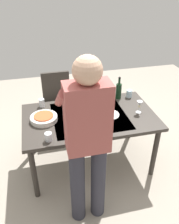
# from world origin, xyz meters

# --- Properties ---
(ground_plane) EXTENTS (6.00, 6.00, 0.00)m
(ground_plane) POSITION_xyz_m (0.00, 0.00, 0.00)
(ground_plane) COLOR #9E9384
(dining_table) EXTENTS (1.52, 0.89, 0.72)m
(dining_table) POSITION_xyz_m (0.00, 0.00, 0.65)
(dining_table) COLOR #332D28
(dining_table) RESTS_ON ground_plane
(chair_near) EXTENTS (0.40, 0.40, 0.91)m
(chair_near) POSITION_xyz_m (0.28, -0.83, 0.53)
(chair_near) COLOR black
(chair_near) RESTS_ON ground_plane
(person_server) EXTENTS (0.42, 0.61, 1.69)m
(person_server) POSITION_xyz_m (0.19, 0.71, 0.96)
(person_server) COLOR #2D2D38
(person_server) RESTS_ON ground_plane
(wine_bottle) EXTENTS (0.07, 0.07, 0.30)m
(wine_bottle) POSITION_xyz_m (-0.46, -0.32, 0.83)
(wine_bottle) COLOR black
(wine_bottle) RESTS_ON dining_table
(wine_glass_left) EXTENTS (0.07, 0.07, 0.15)m
(wine_glass_left) POSITION_xyz_m (-0.58, 0.07, 0.83)
(wine_glass_left) COLOR white
(wine_glass_left) RESTS_ON dining_table
(water_cup_near_left) EXTENTS (0.07, 0.07, 0.10)m
(water_cup_near_left) POSITION_xyz_m (0.52, -0.35, 0.77)
(water_cup_near_left) COLOR silver
(water_cup_near_left) RESTS_ON dining_table
(water_cup_near_right) EXTENTS (0.07, 0.07, 0.09)m
(water_cup_near_right) POSITION_xyz_m (0.50, 0.34, 0.77)
(water_cup_near_right) COLOR silver
(water_cup_near_right) RESTS_ON dining_table
(water_cup_far_left) EXTENTS (0.08, 0.08, 0.10)m
(water_cup_far_left) POSITION_xyz_m (-0.61, -0.32, 0.77)
(water_cup_far_left) COLOR silver
(water_cup_far_left) RESTS_ON dining_table
(water_cup_far_right) EXTENTS (0.07, 0.07, 0.09)m
(water_cup_far_right) POSITION_xyz_m (-0.07, 0.34, 0.77)
(water_cup_far_right) COLOR silver
(water_cup_far_right) RESTS_ON dining_table
(serving_bowl_pasta) EXTENTS (0.30, 0.30, 0.07)m
(serving_bowl_pasta) POSITION_xyz_m (0.52, -0.02, 0.76)
(serving_bowl_pasta) COLOR white
(serving_bowl_pasta) RESTS_ON dining_table
(side_bowl_salad) EXTENTS (0.18, 0.18, 0.07)m
(side_bowl_salad) POSITION_xyz_m (0.09, 0.28, 0.76)
(side_bowl_salad) COLOR white
(side_bowl_salad) RESTS_ON dining_table
(dinner_plate_near) EXTENTS (0.23, 0.23, 0.01)m
(dinner_plate_near) POSITION_xyz_m (-0.23, 0.04, 0.73)
(dinner_plate_near) COLOR white
(dinner_plate_near) RESTS_ON dining_table
(table_knife) EXTENTS (0.04, 0.20, 0.00)m
(table_knife) POSITION_xyz_m (-0.14, -0.24, 0.73)
(table_knife) COLOR silver
(table_knife) RESTS_ON dining_table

